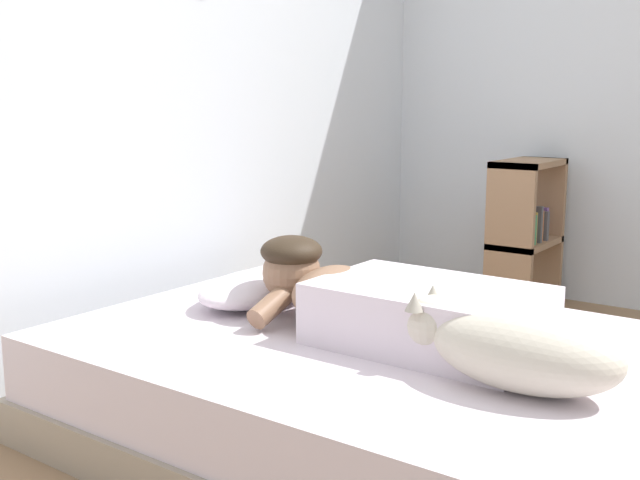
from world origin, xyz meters
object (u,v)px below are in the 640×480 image
object	(u,v)px
dog	(512,347)
bed	(377,393)
bookshelf	(524,234)
pillow	(260,287)
person_lying	(387,303)
coffee_cup	(339,295)
cell_phone	(418,318)

from	to	relation	value
dog	bed	bearing A→B (deg)	72.84
bookshelf	bed	bearing A→B (deg)	-172.33
pillow	person_lying	distance (m)	0.57
dog	bookshelf	distance (m)	2.04
dog	bookshelf	size ratio (longest dim) A/B	0.77
coffee_cup	cell_phone	distance (m)	0.30
pillow	bookshelf	bearing A→B (deg)	-10.33
pillow	bookshelf	xyz separation A→B (m)	(1.67, -0.30, -0.02)
coffee_cup	bookshelf	xyz separation A→B (m)	(1.53, -0.06, 0.00)
coffee_cup	bookshelf	bearing A→B (deg)	-2.35
pillow	bookshelf	distance (m)	1.70
person_lying	cell_phone	xyz separation A→B (m)	(0.23, 0.02, -0.10)
bookshelf	person_lying	bearing A→B (deg)	-171.60
dog	cell_phone	distance (m)	0.63
coffee_cup	bookshelf	size ratio (longest dim) A/B	0.17
pillow	dog	bearing A→B (deg)	-103.35
bed	coffee_cup	size ratio (longest dim) A/B	15.31
coffee_cup	cell_phone	xyz separation A→B (m)	(0.01, -0.30, -0.03)
pillow	person_lying	xyz separation A→B (m)	(-0.08, -0.56, 0.05)
cell_phone	bookshelf	xyz separation A→B (m)	(1.52, 0.24, 0.04)
pillow	dog	size ratio (longest dim) A/B	0.90
cell_phone	pillow	bearing A→B (deg)	105.38
pillow	cell_phone	world-z (taller)	pillow
pillow	person_lying	bearing A→B (deg)	-97.76
dog	coffee_cup	distance (m)	0.87
person_lying	dog	distance (m)	0.49
dog	person_lying	bearing A→B (deg)	70.14
bed	pillow	size ratio (longest dim) A/B	3.68
bed	dog	distance (m)	0.57
pillow	person_lying	world-z (taller)	person_lying
coffee_cup	person_lying	bearing A→B (deg)	-123.72
bookshelf	coffee_cup	bearing A→B (deg)	177.65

